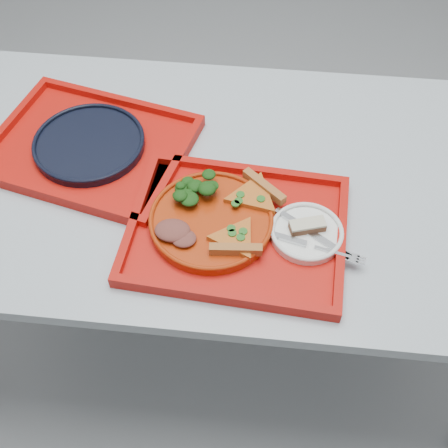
{
  "coord_description": "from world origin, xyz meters",
  "views": [
    {
      "loc": [
        0.09,
        -0.87,
        1.7
      ],
      "look_at": [
        0.01,
        -0.17,
        0.78
      ],
      "focal_mm": 45.0,
      "sensor_mm": 36.0,
      "label": 1
    }
  ],
  "objects": [
    {
      "name": "ground",
      "position": [
        0.0,
        0.0,
        0.0
      ],
      "size": [
        10.0,
        10.0,
        0.0
      ],
      "primitive_type": "plane",
      "color": "#909398",
      "rests_on": "ground"
    },
    {
      "name": "dessert_bar",
      "position": [
        0.18,
        -0.16,
        0.79
      ],
      "size": [
        0.08,
        0.05,
        0.02
      ],
      "rotation": [
        0.0,
        0.0,
        0.3
      ],
      "color": "#512C1B",
      "rests_on": "side_plate"
    },
    {
      "name": "pizza_slice_a",
      "position": [
        0.04,
        -0.2,
        0.79
      ],
      "size": [
        0.11,
        0.13,
        0.02
      ],
      "primitive_type": null,
      "rotation": [
        0.0,
        0.0,
        1.65
      ],
      "color": "orange",
      "rests_on": "dinner_plate"
    },
    {
      "name": "tray_far",
      "position": [
        -0.33,
        0.04,
        0.76
      ],
      "size": [
        0.52,
        0.45,
        0.01
      ],
      "primitive_type": "cube",
      "rotation": [
        0.0,
        0.0,
        -0.24
      ],
      "color": "#B21009",
      "rests_on": "table"
    },
    {
      "name": "salad_heap",
      "position": [
        -0.06,
        -0.09,
        0.8
      ],
      "size": [
        0.09,
        0.08,
        0.04
      ],
      "primitive_type": "ellipsoid",
      "color": "black",
      "rests_on": "dinner_plate"
    },
    {
      "name": "table",
      "position": [
        0.0,
        0.0,
        0.68
      ],
      "size": [
        1.6,
        0.8,
        0.75
      ],
      "color": "#9DA9B0",
      "rests_on": "ground"
    },
    {
      "name": "dinner_plate",
      "position": [
        -0.02,
        -0.15,
        0.77
      ],
      "size": [
        0.26,
        0.26,
        0.02
      ],
      "primitive_type": "cylinder",
      "color": "#9F2A0A",
      "rests_on": "tray_main"
    },
    {
      "name": "navy_plate",
      "position": [
        -0.33,
        0.04,
        0.77
      ],
      "size": [
        0.26,
        0.26,
        0.02
      ],
      "primitive_type": "cylinder",
      "color": "black",
      "rests_on": "tray_far"
    },
    {
      "name": "pizza_slice_b",
      "position": [
        0.07,
        -0.09,
        0.79
      ],
      "size": [
        0.17,
        0.17,
        0.02
      ],
      "primitive_type": null,
      "rotation": [
        0.0,
        0.0,
        4.0
      ],
      "color": "orange",
      "rests_on": "dinner_plate"
    },
    {
      "name": "fork",
      "position": [
        0.2,
        -0.2,
        0.78
      ],
      "size": [
        0.18,
        0.07,
        0.01
      ],
      "primitive_type": "cube",
      "rotation": [
        0.0,
        0.0,
        -0.24
      ],
      "color": "silver",
      "rests_on": "side_plate"
    },
    {
      "name": "knife",
      "position": [
        0.19,
        -0.17,
        0.78
      ],
      "size": [
        0.16,
        0.12,
        0.01
      ],
      "primitive_type": "cube",
      "rotation": [
        0.0,
        0.0,
        -0.61
      ],
      "color": "silver",
      "rests_on": "side_plate"
    },
    {
      "name": "side_plate",
      "position": [
        0.18,
        -0.16,
        0.77
      ],
      "size": [
        0.15,
        0.15,
        0.01
      ],
      "primitive_type": "cylinder",
      "color": "white",
      "rests_on": "tray_main"
    },
    {
      "name": "meat_portion",
      "position": [
        -0.09,
        -0.2,
        0.79
      ],
      "size": [
        0.07,
        0.06,
        0.02
      ],
      "primitive_type": "ellipsoid",
      "color": "brown",
      "rests_on": "dinner_plate"
    },
    {
      "name": "tray_main",
      "position": [
        0.04,
        -0.16,
        0.76
      ],
      "size": [
        0.47,
        0.38,
        0.01
      ],
      "primitive_type": "cube",
      "rotation": [
        0.0,
        0.0,
        -0.07
      ],
      "color": "#B21009",
      "rests_on": "table"
    }
  ]
}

